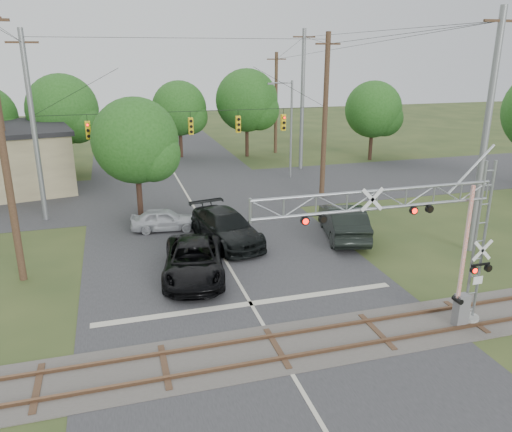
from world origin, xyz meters
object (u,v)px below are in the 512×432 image
object	(u,v)px
crossing_gantry	(418,234)
car_dark	(226,227)
traffic_signal_span	(205,123)
sedan_silver	(164,219)
pickup_black	(194,260)
streetlight	(289,125)

from	to	relation	value
crossing_gantry	car_dark	distance (m)	12.48
traffic_signal_span	car_dark	distance (m)	8.61
sedan_silver	car_dark	bearing A→B (deg)	-127.43
pickup_black	sedan_silver	distance (m)	7.03
car_dark	streetlight	bearing A→B (deg)	45.96
crossing_gantry	traffic_signal_span	size ratio (longest dim) A/B	0.49
pickup_black	car_dark	size ratio (longest dim) A/B	0.97
car_dark	sedan_silver	world-z (taller)	car_dark
pickup_black	sedan_silver	size ratio (longest dim) A/B	1.52
sedan_silver	pickup_black	bearing A→B (deg)	-168.29
car_dark	traffic_signal_span	bearing A→B (deg)	76.03
car_dark	sedan_silver	distance (m)	4.32
crossing_gantry	sedan_silver	distance (m)	16.46
traffic_signal_span	pickup_black	xyz separation A→B (m)	(-2.77, -11.11, -4.89)
traffic_signal_span	pickup_black	size ratio (longest dim) A/B	3.23
crossing_gantry	streetlight	bearing A→B (deg)	80.62
sedan_silver	streetlight	size ratio (longest dim) A/B	0.49
traffic_signal_span	car_dark	world-z (taller)	traffic_signal_span
crossing_gantry	sedan_silver	bearing A→B (deg)	117.86
traffic_signal_span	sedan_silver	world-z (taller)	traffic_signal_span
crossing_gantry	traffic_signal_span	bearing A→B (deg)	102.75
traffic_signal_span	sedan_silver	bearing A→B (deg)	-129.46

